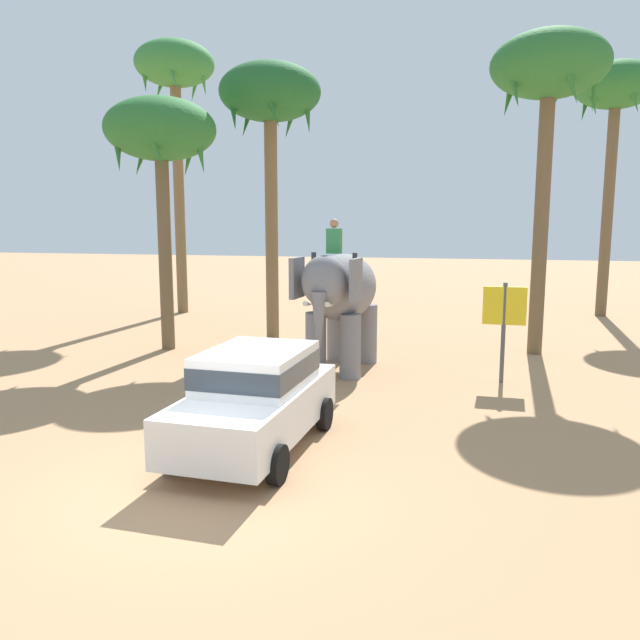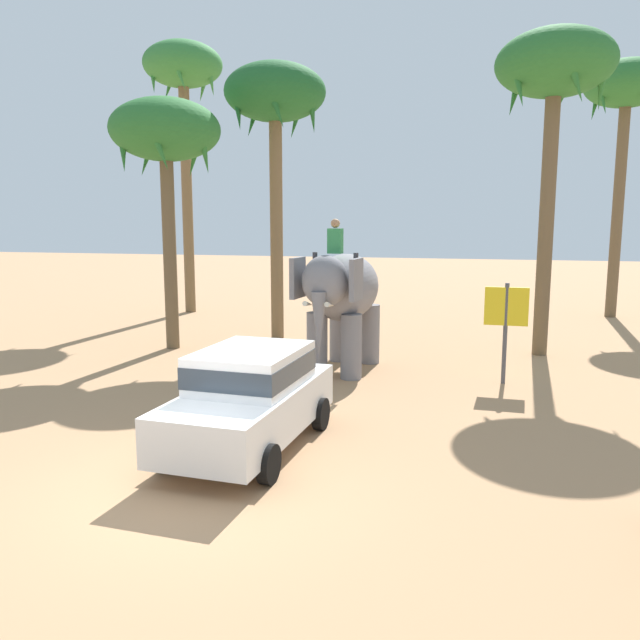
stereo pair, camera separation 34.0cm
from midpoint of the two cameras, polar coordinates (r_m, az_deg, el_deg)
name	(u,v)px [view 2 (the right image)]	position (r m, az deg, el deg)	size (l,w,h in m)	color
ground_plane	(196,486)	(9.54, -10.20, -14.69)	(120.00, 120.00, 0.00)	tan
car_sedan_foreground	(251,394)	(10.64, -5.43, -6.77)	(1.99, 4.16, 1.70)	white
elephant_with_mahout	(342,294)	(15.86, 2.65, 2.34)	(1.77, 3.92, 3.88)	slate
palm_tree_behind_elephant	(555,74)	(19.37, 21.11, 20.17)	(3.20, 3.20, 8.97)	brown
palm_tree_near_hut	(165,136)	(19.39, -13.41, 15.98)	(3.20, 3.20, 7.36)	brown
palm_tree_left_of_road	(626,94)	(28.27, 26.47, 18.00)	(3.20, 3.20, 9.99)	brown
palm_tree_far_back	(275,101)	(20.82, -3.62, 19.28)	(3.20, 3.20, 8.74)	brown
palm_tree_leaning_seaward	(183,77)	(27.74, -12.00, 20.87)	(3.20, 3.20, 11.03)	brown
signboard_yellow	(506,313)	(15.33, 17.22, 0.59)	(1.00, 0.10, 2.40)	#4C4C51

